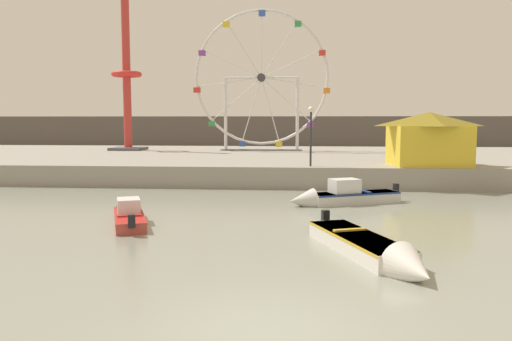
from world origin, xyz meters
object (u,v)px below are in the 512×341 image
object	(u,v)px
motorboat_pale_grey	(339,196)
promenade_lamp_near	(311,127)
motorboat_white_red_stripe	(375,251)
drop_tower_red_tower	(127,82)
carnival_booth_yellow_awning	(429,138)
motorboat_faded_red	(129,214)
ferris_wheel_white_frame	(261,80)

from	to	relation	value
motorboat_pale_grey	promenade_lamp_near	bearing A→B (deg)	-101.20
motorboat_white_red_stripe	motorboat_pale_grey	bearing A→B (deg)	160.47
drop_tower_red_tower	motorboat_white_red_stripe	bearing A→B (deg)	-59.88
motorboat_white_red_stripe	promenade_lamp_near	size ratio (longest dim) A/B	1.71
drop_tower_red_tower	promenade_lamp_near	distance (m)	21.80
drop_tower_red_tower	carnival_booth_yellow_awning	size ratio (longest dim) A/B	2.88
motorboat_pale_grey	drop_tower_red_tower	xyz separation A→B (m)	(-16.98, 20.25, 6.90)
motorboat_pale_grey	motorboat_faded_red	bearing A→B (deg)	5.81
motorboat_white_red_stripe	drop_tower_red_tower	distance (m)	34.98
ferris_wheel_white_frame	motorboat_faded_red	bearing A→B (deg)	-97.37
ferris_wheel_white_frame	carnival_booth_yellow_awning	size ratio (longest dim) A/B	2.52
motorboat_white_red_stripe	ferris_wheel_white_frame	world-z (taller)	ferris_wheel_white_frame
drop_tower_red_tower	carnival_booth_yellow_awning	world-z (taller)	drop_tower_red_tower
motorboat_white_red_stripe	motorboat_faded_red	bearing A→B (deg)	-139.65
motorboat_faded_red	ferris_wheel_white_frame	distance (m)	26.55
motorboat_white_red_stripe	carnival_booth_yellow_awning	size ratio (longest dim) A/B	1.21
motorboat_white_red_stripe	carnival_booth_yellow_awning	distance (m)	17.18
motorboat_pale_grey	drop_tower_red_tower	distance (m)	27.31
motorboat_white_red_stripe	carnival_booth_yellow_awning	xyz separation A→B (m)	(5.43, 16.09, 2.59)
ferris_wheel_white_frame	promenade_lamp_near	size ratio (longest dim) A/B	3.56
carnival_booth_yellow_awning	promenade_lamp_near	size ratio (longest dim) A/B	1.41
motorboat_pale_grey	promenade_lamp_near	size ratio (longest dim) A/B	1.60
ferris_wheel_white_frame	carnival_booth_yellow_awning	distance (m)	18.27
motorboat_faded_red	ferris_wheel_white_frame	xyz separation A→B (m)	(3.28, 25.38, 7.08)
promenade_lamp_near	motorboat_pale_grey	bearing A→B (deg)	-78.12
motorboat_pale_grey	carnival_booth_yellow_awning	xyz separation A→B (m)	(5.66, 6.69, 2.50)
carnival_booth_yellow_awning	promenade_lamp_near	distance (m)	6.96
motorboat_faded_red	motorboat_pale_grey	xyz separation A→B (m)	(8.43, 4.65, 0.08)
motorboat_pale_grey	ferris_wheel_white_frame	world-z (taller)	ferris_wheel_white_frame
drop_tower_red_tower	motorboat_pale_grey	bearing A→B (deg)	-50.02
motorboat_white_red_stripe	carnival_booth_yellow_awning	world-z (taller)	carnival_booth_yellow_awning
motorboat_pale_grey	ferris_wheel_white_frame	distance (m)	22.47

